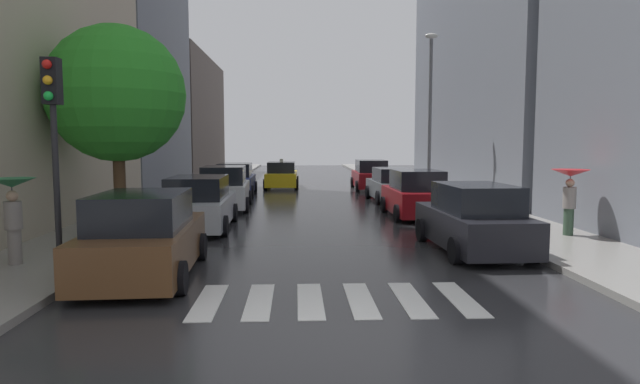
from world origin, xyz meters
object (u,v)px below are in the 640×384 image
object	(u,v)px
pedestrian_by_kerb	(570,186)
parked_car_left_third	(225,189)
parked_car_left_second	(199,204)
lamp_post_right	(430,106)
street_tree_left	(117,94)
parked_car_right_fourth	(371,176)
parked_car_right_nearest	(473,220)
taxi_midroad	(282,176)
parked_car_right_third	(392,186)
parked_car_left_fourth	(235,180)
pedestrian_foreground	(13,202)
parked_car_right_second	(416,195)
traffic_light_left_corner	(53,118)
parked_car_left_nearest	(144,238)

from	to	relation	value
pedestrian_by_kerb	parked_car_left_third	bearing A→B (deg)	-91.04
parked_car_left_second	lamp_post_right	xyz separation A→B (m)	(9.39, 7.44, 3.72)
street_tree_left	lamp_post_right	size ratio (longest dim) A/B	0.80
parked_car_left_second	parked_car_right_fourth	world-z (taller)	parked_car_right_fourth
parked_car_left_second	parked_car_right_nearest	bearing A→B (deg)	-118.27
parked_car_left_second	taxi_midroad	xyz separation A→B (m)	(2.26, 15.96, -0.04)
parked_car_right_nearest	street_tree_left	world-z (taller)	street_tree_left
parked_car_right_third	lamp_post_right	size ratio (longest dim) A/B	0.59
parked_car_right_fourth	parked_car_left_fourth	bearing A→B (deg)	113.30
parked_car_right_nearest	lamp_post_right	xyz separation A→B (m)	(1.68, 11.39, 3.71)
pedestrian_foreground	street_tree_left	xyz separation A→B (m)	(0.78, 4.70, 2.74)
pedestrian_foreground	street_tree_left	distance (m)	5.50
parked_car_left_second	parked_car_right_nearest	xyz separation A→B (m)	(7.71, -3.95, 0.01)
parked_car_right_nearest	pedestrian_by_kerb	world-z (taller)	pedestrian_by_kerb
parked_car_left_third	pedestrian_foreground	xyz separation A→B (m)	(-3.12, -10.99, 0.67)
pedestrian_foreground	pedestrian_by_kerb	world-z (taller)	pedestrian_by_kerb
parked_car_right_nearest	taxi_midroad	bearing A→B (deg)	13.51
parked_car_right_nearest	parked_car_right_second	xyz separation A→B (m)	(-0.05, 6.43, 0.01)
parked_car_left_third	street_tree_left	world-z (taller)	street_tree_left
taxi_midroad	pedestrian_foreground	world-z (taller)	pedestrian_foreground
street_tree_left	traffic_light_left_corner	xyz separation A→B (m)	(0.62, -5.75, -0.97)
parked_car_left_third	traffic_light_left_corner	distance (m)	12.40
parked_car_right_nearest	parked_car_right_fourth	size ratio (longest dim) A/B	0.97
parked_car_right_fourth	traffic_light_left_corner	size ratio (longest dim) A/B	1.09
parked_car_left_third	traffic_light_left_corner	world-z (taller)	traffic_light_left_corner
parked_car_left_nearest	lamp_post_right	world-z (taller)	lamp_post_right
parked_car_left_second	street_tree_left	distance (m)	4.20
parked_car_left_third	taxi_midroad	bearing A→B (deg)	-14.00
parked_car_left_fourth	traffic_light_left_corner	distance (m)	18.19
parked_car_left_nearest	parked_car_right_third	bearing A→B (deg)	-31.18
parked_car_left_nearest	parked_car_left_third	bearing A→B (deg)	-3.32
street_tree_left	traffic_light_left_corner	bearing A→B (deg)	-83.87
parked_car_left_fourth	lamp_post_right	size ratio (longest dim) A/B	0.59
parked_car_right_fourth	traffic_light_left_corner	world-z (taller)	traffic_light_left_corner
parked_car_left_fourth	parked_car_right_nearest	size ratio (longest dim) A/B	0.99
parked_car_left_fourth	parked_car_left_nearest	bearing A→B (deg)	179.37
parked_car_right_nearest	pedestrian_foreground	xyz separation A→B (m)	(-10.72, -1.65, 0.70)
parked_car_right_second	pedestrian_foreground	size ratio (longest dim) A/B	2.21
street_tree_left	parked_car_left_fourth	bearing A→B (deg)	80.08
parked_car_right_nearest	traffic_light_left_corner	bearing A→B (deg)	104.31
parked_car_left_nearest	pedestrian_by_kerb	world-z (taller)	pedestrian_by_kerb
lamp_post_right	parked_car_left_nearest	bearing A→B (deg)	-124.44
parked_car_left_second	parked_car_right_fourth	size ratio (longest dim) A/B	1.03
parked_car_left_fourth	traffic_light_left_corner	xyz separation A→B (m)	(-1.52, -17.96, 2.49)
parked_car_right_fourth	pedestrian_by_kerb	bearing A→B (deg)	-168.17
parked_car_left_second	pedestrian_by_kerb	size ratio (longest dim) A/B	2.54
parked_car_right_nearest	parked_car_right_fourth	xyz separation A→B (m)	(-0.08, 18.47, 0.01)
parked_car_right_third	parked_car_right_fourth	size ratio (longest dim) A/B	0.97
pedestrian_foreground	street_tree_left	size ratio (longest dim) A/B	0.31
parked_car_left_third	parked_car_left_fourth	bearing A→B (deg)	-0.53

